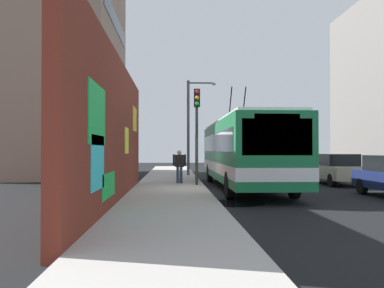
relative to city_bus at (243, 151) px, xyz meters
name	(u,v)px	position (x,y,z in m)	size (l,w,h in m)	color
ground_plane	(207,192)	(-1.38, 1.80, -1.76)	(80.00, 80.00, 0.00)	black
sidewalk_slab	(170,190)	(-1.38, 3.40, -1.69)	(48.00, 3.20, 0.15)	#ADA8A0
graffiti_wall	(116,131)	(-5.23, 5.15, 0.64)	(14.32, 0.32, 4.81)	maroon
building_far_left	(62,66)	(9.90, 11.00, 5.88)	(11.80, 7.48, 15.28)	gray
city_bus	(243,151)	(0.00, 0.00, 0.00)	(12.37, 2.67, 4.93)	#19723F
parked_car_champagne	(334,168)	(2.19, -5.20, -0.92)	(4.87, 1.79, 1.58)	#C6B793
parked_car_black	(298,164)	(8.43, -5.20, -0.92)	(4.46, 1.94, 1.58)	black
pedestrian_midblock	(179,164)	(1.31, 2.94, -0.66)	(0.22, 0.66, 1.62)	#2D3F59
traffic_light	(197,121)	(0.15, 2.15, 1.40)	(0.49, 0.28, 4.50)	#2D382D
street_lamp	(192,120)	(7.83, 2.02, 1.99)	(0.44, 1.92, 6.20)	#4C4C51
curbside_puddle	(235,203)	(-5.19, 1.20, -1.76)	(2.05, 2.05, 0.00)	black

